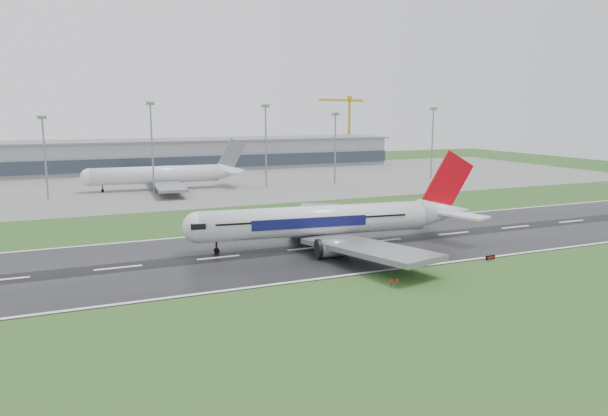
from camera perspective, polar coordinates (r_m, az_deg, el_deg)
name	(u,v)px	position (r m, az deg, el deg)	size (l,w,h in m)	color
ground	(307,249)	(124.20, 0.26, -4.20)	(520.00, 520.00, 0.00)	#254C1C
runway	(307,249)	(124.19, 0.26, -4.17)	(400.00, 45.00, 0.10)	black
apron	(192,183)	(242.39, -11.43, 2.53)	(400.00, 130.00, 0.08)	slate
terminal	(168,155)	(300.42, -13.78, 5.25)	(240.00, 36.00, 15.00)	gray
main_airliner	(336,202)	(125.37, 3.27, 0.65)	(67.98, 64.75, 20.07)	silver
parked_airliner	(163,165)	(223.61, -14.23, 4.25)	(63.95, 59.54, 18.74)	silver
tower_crane	(349,128)	(350.40, 4.65, 8.16)	(40.00, 2.18, 39.87)	#C29016
runway_sign	(490,258)	(121.01, 18.52, -4.84)	(2.30, 0.26, 1.04)	black
floodmast_1	(45,160)	(211.58, -24.96, 4.50)	(0.64, 0.64, 27.55)	gray
floodmast_2	(152,150)	(213.15, -15.27, 5.76)	(0.64, 0.64, 32.40)	gray
floodmast_3	(266,148)	(223.35, -3.91, 6.16)	(0.64, 0.64, 31.65)	gray
floodmast_4	(335,150)	(235.17, 3.20, 5.96)	(0.64, 0.64, 28.44)	gray
floodmast_5	(432,144)	(260.23, 12.98, 6.35)	(0.64, 0.64, 30.74)	gray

